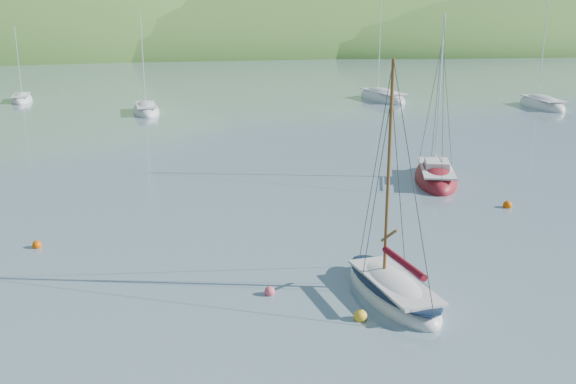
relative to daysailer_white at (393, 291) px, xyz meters
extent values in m
plane|color=slate|center=(-2.72, -0.66, -0.21)|extent=(700.00, 700.00, 0.00)
ellipsoid|color=#3C6928|center=(-2.72, 169.34, -0.21)|extent=(440.00, 110.00, 44.00)
ellipsoid|color=#3C6928|center=(87.28, 159.34, -0.21)|extent=(240.00, 100.00, 34.00)
ellipsoid|color=white|center=(0.00, 0.01, -0.11)|extent=(2.73, 5.91, 1.40)
cube|color=beige|center=(0.01, -0.11, 0.40)|extent=(2.06, 4.60, 0.10)
cylinder|color=brown|center=(-0.08, 0.69, 4.16)|extent=(0.12, 0.12, 7.61)
ellipsoid|color=black|center=(0.00, 0.01, 0.30)|extent=(2.69, 5.85, 0.24)
cylinder|color=maroon|center=(0.08, -0.67, 1.31)|extent=(0.55, 2.75, 0.24)
ellipsoid|color=maroon|center=(8.25, 14.71, -0.07)|extent=(4.58, 7.40, 1.93)
cube|color=beige|center=(8.20, 14.58, 0.61)|extent=(3.50, 5.75, 0.10)
cylinder|color=white|center=(8.53, 15.51, 4.95)|extent=(0.12, 0.12, 8.75)
cube|color=beige|center=(8.20, 14.58, 0.85)|extent=(1.89, 2.28, 0.42)
cylinder|color=white|center=(7.97, 13.92, 1.52)|extent=(1.19, 3.20, 0.09)
ellipsoid|color=white|center=(-8.72, 45.59, -0.07)|extent=(2.94, 7.36, 1.97)
cube|color=beige|center=(-8.71, 45.45, 0.63)|extent=(2.21, 5.73, 0.10)
cylinder|color=white|center=(-8.77, 46.46, 4.93)|extent=(0.12, 0.12, 8.67)
ellipsoid|color=white|center=(17.59, 49.94, -0.03)|extent=(4.38, 9.36, 2.45)
cube|color=beige|center=(17.62, 49.76, 0.82)|extent=(3.31, 7.28, 0.10)
cylinder|color=white|center=(17.44, 51.01, 6.19)|extent=(0.12, 0.12, 10.81)
ellipsoid|color=white|center=(-22.50, 57.34, -0.08)|extent=(2.84, 6.46, 1.71)
cube|color=beige|center=(-22.49, 57.22, 0.53)|extent=(2.14, 5.03, 0.10)
cylinder|color=white|center=(-22.58, 58.09, 4.25)|extent=(0.12, 0.12, 7.52)
ellipsoid|color=white|center=(32.11, 41.05, -0.04)|extent=(3.87, 8.64, 2.28)
cube|color=beige|center=(32.09, 40.88, 0.76)|extent=(2.92, 6.73, 0.10)
cylinder|color=white|center=(32.22, 42.05, 5.73)|extent=(0.12, 0.12, 10.03)
sphere|color=yellow|center=(-1.66, -1.48, -0.09)|extent=(0.45, 0.45, 0.45)
sphere|color=#DD5266|center=(-4.21, 1.01, -0.09)|extent=(0.38, 0.38, 0.38)
sphere|color=#E65401|center=(9.59, 8.91, -0.09)|extent=(0.46, 0.46, 0.46)
sphere|color=#E65401|center=(-13.06, 7.66, -0.09)|extent=(0.38, 0.38, 0.38)
camera|label=1|loc=(-7.82, -19.55, 9.42)|focal=40.00mm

